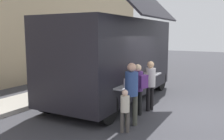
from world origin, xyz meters
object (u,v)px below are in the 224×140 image
(child_near_queue, at_px, (125,107))
(customer_mid_with_backpack, at_px, (138,85))
(trash_bin, at_px, (116,70))
(customer_rear_waiting, at_px, (131,89))
(customer_front_ordering, at_px, (150,81))
(food_truck_main, at_px, (114,57))

(child_near_queue, bearing_deg, customer_mid_with_backpack, -24.82)
(child_near_queue, bearing_deg, trash_bin, -3.91)
(trash_bin, distance_m, child_near_queue, 8.19)
(trash_bin, distance_m, customer_rear_waiting, 7.72)
(trash_bin, bearing_deg, customer_mid_with_backpack, -144.89)
(customer_front_ordering, height_order, customer_rear_waiting, customer_rear_waiting)
(customer_rear_waiting, bearing_deg, trash_bin, -16.59)
(customer_mid_with_backpack, height_order, customer_rear_waiting, customer_rear_waiting)
(customer_mid_with_backpack, distance_m, customer_rear_waiting, 0.87)
(customer_mid_with_backpack, bearing_deg, food_truck_main, -13.63)
(food_truck_main, relative_size, trash_bin, 6.78)
(customer_mid_with_backpack, height_order, child_near_queue, customer_mid_with_backpack)
(customer_front_ordering, height_order, customer_mid_with_backpack, customer_front_ordering)
(customer_front_ordering, distance_m, customer_mid_with_backpack, 0.76)
(trash_bin, height_order, customer_mid_with_backpack, customer_mid_with_backpack)
(food_truck_main, xyz_separation_m, customer_front_ordering, (-0.62, -1.74, -0.69))
(customer_mid_with_backpack, relative_size, customer_rear_waiting, 0.92)
(child_near_queue, bearing_deg, customer_front_ordering, -30.95)
(customer_rear_waiting, relative_size, child_near_queue, 1.55)
(customer_rear_waiting, bearing_deg, customer_front_ordering, -46.44)
(trash_bin, bearing_deg, food_truck_main, -151.49)
(customer_front_ordering, xyz_separation_m, customer_rear_waiting, (-1.60, -0.07, 0.07))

